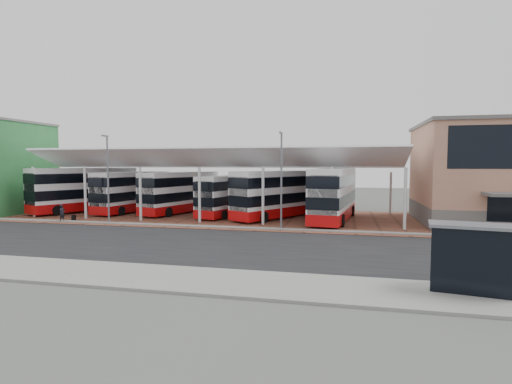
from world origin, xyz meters
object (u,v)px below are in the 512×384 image
bus_3 (231,196)px  bus_5 (334,195)px  bus_0 (85,190)px  bus_shelter (483,252)px  pedestrian (62,213)px  bus_2 (181,193)px  bus_1 (133,192)px  bus_4 (278,195)px

bus_3 → bus_5: bus_5 is taller
bus_3 → bus_0: bearing=-164.7°
bus_shelter → pedestrian: bearing=164.9°
bus_0 → bus_2: (11.25, 1.22, -0.22)m
bus_5 → pedestrian: size_ratio=7.49×
bus_0 → bus_2: size_ratio=1.07×
bus_2 → bus_5: size_ratio=0.91×
bus_1 → bus_4: bus_4 is taller
bus_0 → bus_4: 22.53m
bus_3 → bus_shelter: size_ratio=2.79×
bus_4 → bus_shelter: (12.14, -22.00, -0.49)m
pedestrian → bus_shelter: size_ratio=0.44×
bus_1 → pedestrian: 9.42m
bus_shelter → bus_5: bearing=117.0°
pedestrian → bus_1: bearing=-8.1°
bus_2 → bus_shelter: size_ratio=3.00×
bus_3 → bus_4: size_ratio=0.93×
pedestrian → bus_2: bearing=-35.6°
bus_1 → bus_2: bearing=10.3°
bus_4 → bus_5: size_ratio=0.91×
bus_4 → bus_2: bearing=-158.5°
bus_4 → bus_shelter: 25.13m
pedestrian → bus_5: bearing=-69.4°
bus_3 → bus_4: bearing=5.6°
bus_4 → bus_5: (5.54, -0.73, 0.13)m
bus_3 → bus_5: (10.78, -1.53, 0.39)m
bus_2 → pedestrian: bearing=-114.7°
bus_1 → bus_2: bus_1 is taller
bus_0 → bus_3: size_ratio=1.15×
bus_2 → bus_5: (16.81, -2.43, 0.23)m
bus_5 → bus_0: bearing=-175.2°
bus_4 → pedestrian: bus_4 is taller
bus_2 → bus_shelter: 33.32m
bus_1 → bus_3: (11.84, -0.79, -0.16)m
bus_1 → bus_3: bus_1 is taller
bus_0 → pedestrian: bus_0 is taller
bus_3 → pedestrian: bus_3 is taller
pedestrian → bus_0: bearing=27.8°
bus_5 → pedestrian: (-24.80, -6.72, -1.65)m
pedestrian → bus_shelter: 34.62m
bus_5 → bus_4: bearing=179.7°
bus_0 → bus_shelter: 41.32m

